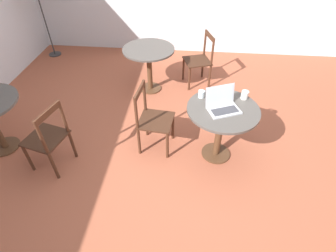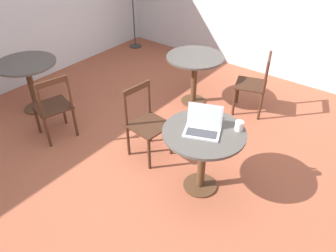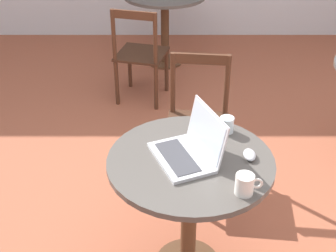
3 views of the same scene
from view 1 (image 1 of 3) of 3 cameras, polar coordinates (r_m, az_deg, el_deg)
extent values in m
plane|color=#9E5138|center=(3.38, 3.00, -7.55)|extent=(16.00, 16.00, 0.00)
cylinder|color=#51331E|center=(3.50, 10.32, -5.84)|extent=(0.37, 0.37, 0.02)
cylinder|color=#51331E|center=(3.25, 11.06, -1.53)|extent=(0.08, 0.08, 0.70)
cylinder|color=#4C4742|center=(3.02, 11.93, 3.54)|extent=(0.83, 0.83, 0.03)
cylinder|color=#51331E|center=(4.65, -3.83, 8.22)|extent=(0.37, 0.37, 0.02)
cylinder|color=#51331E|center=(4.47, -4.03, 12.07)|extent=(0.08, 0.08, 0.70)
cylinder|color=#4C4742|center=(4.31, -4.26, 16.29)|extent=(0.83, 0.83, 0.03)
cylinder|color=#51331E|center=(4.16, -31.86, -3.80)|extent=(0.37, 0.37, 0.02)
cylinder|color=#472819|center=(3.52, 1.05, -0.10)|extent=(0.04, 0.04, 0.43)
cylinder|color=#472819|center=(3.26, -0.14, -4.25)|extent=(0.04, 0.04, 0.43)
cylinder|color=#472819|center=(3.59, -4.69, 0.66)|extent=(0.04, 0.04, 0.43)
cylinder|color=#472819|center=(3.33, -6.32, -3.34)|extent=(0.04, 0.04, 0.43)
cube|color=#3C2215|center=(3.27, -2.64, 1.18)|extent=(0.46, 0.46, 0.02)
cylinder|color=#472819|center=(3.31, -5.12, 6.63)|extent=(0.04, 0.04, 0.44)
cylinder|color=#472819|center=(3.03, -6.94, 2.78)|extent=(0.04, 0.04, 0.44)
cube|color=#472819|center=(3.07, -6.23, 7.58)|extent=(0.40, 0.07, 0.07)
cylinder|color=#472819|center=(4.53, 4.66, 10.16)|extent=(0.04, 0.04, 0.43)
cylinder|color=#472819|center=(4.83, 3.38, 12.34)|extent=(0.04, 0.04, 0.43)
cylinder|color=#472819|center=(4.64, 9.05, 10.60)|extent=(0.04, 0.04, 0.43)
cylinder|color=#472819|center=(4.93, 7.56, 12.73)|extent=(0.04, 0.04, 0.43)
cube|color=#3C2215|center=(4.62, 6.37, 13.90)|extent=(0.53, 0.53, 0.02)
cylinder|color=#472819|center=(4.43, 9.68, 15.64)|extent=(0.04, 0.04, 0.44)
cylinder|color=#472819|center=(4.74, 8.06, 17.55)|extent=(0.04, 0.04, 0.44)
cube|color=#472819|center=(4.51, 9.10, 18.76)|extent=(0.38, 0.15, 0.07)
cylinder|color=#472819|center=(3.53, -28.13, -6.14)|extent=(0.04, 0.04, 0.43)
cylinder|color=#472819|center=(3.69, -24.54, -2.35)|extent=(0.04, 0.04, 0.43)
cylinder|color=#472819|center=(3.31, -23.61, -7.98)|extent=(0.04, 0.04, 0.43)
cylinder|color=#472819|center=(3.48, -20.02, -3.84)|extent=(0.04, 0.04, 0.43)
cube|color=#3C2215|center=(3.35, -25.12, -2.35)|extent=(0.51, 0.51, 0.02)
cylinder|color=#472819|center=(3.01, -25.88, -2.25)|extent=(0.04, 0.04, 0.44)
cylinder|color=#472819|center=(3.19, -21.85, 1.93)|extent=(0.04, 0.04, 0.44)
cube|color=#472819|center=(2.99, -24.75, 2.57)|extent=(0.39, 0.12, 0.07)
cylinder|color=#333333|center=(6.29, -23.36, 14.18)|extent=(0.25, 0.25, 0.02)
cylinder|color=#333333|center=(6.06, -25.05, 19.51)|extent=(0.02, 0.02, 1.29)
cube|color=#B7B7BC|center=(2.97, 12.08, 3.35)|extent=(0.34, 0.40, 0.02)
cube|color=#38383D|center=(2.95, 12.27, 3.28)|extent=(0.23, 0.32, 0.00)
cube|color=#B7B7BC|center=(3.00, 11.25, 6.68)|extent=(0.18, 0.34, 0.22)
cube|color=silver|center=(2.99, 11.30, 6.64)|extent=(0.16, 0.31, 0.20)
ellipsoid|color=#B7B7BC|center=(3.24, 11.45, 7.09)|extent=(0.06, 0.10, 0.03)
cylinder|color=silver|center=(3.21, 16.36, 6.53)|extent=(0.08, 0.08, 0.10)
torus|color=silver|center=(3.25, 16.26, 7.13)|extent=(0.05, 0.01, 0.05)
cylinder|color=silver|center=(3.13, 7.29, 6.91)|extent=(0.08, 0.08, 0.09)
camera|label=2|loc=(1.69, 92.17, 1.99)|focal=35.00mm
camera|label=3|loc=(3.24, 53.13, 18.38)|focal=50.00mm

